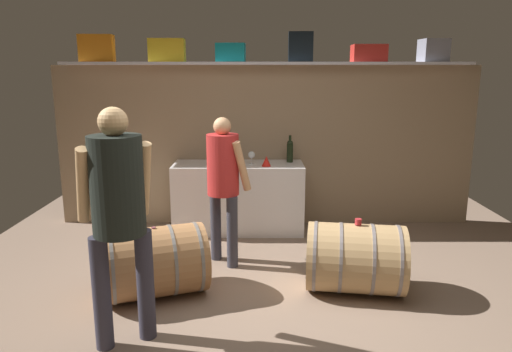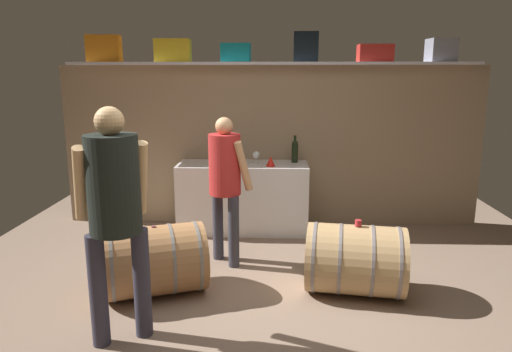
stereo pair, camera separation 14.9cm
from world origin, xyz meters
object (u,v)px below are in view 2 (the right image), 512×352
at_px(toolcase_teal, 236,53).
at_px(work_cabinet, 243,197).
at_px(toolcase_orange, 104,49).
at_px(winemaker_pouring, 115,202).
at_px(wine_barrel_near, 355,260).
at_px(wine_glass, 256,155).
at_px(visitor_tasting, 225,175).
at_px(wine_barrel_far, 155,260).
at_px(toolcase_black, 306,47).
at_px(toolcase_red, 375,53).
at_px(toolcase_yellow, 173,51).
at_px(red_funnel, 270,161).
at_px(tasting_cup, 358,223).
at_px(wine_bottle_dark, 295,151).
at_px(toolcase_grey, 441,50).
at_px(wine_bottle_amber, 231,154).

bearing_deg(toolcase_teal, work_cabinet, -62.24).
height_order(toolcase_orange, winemaker_pouring, toolcase_orange).
distance_m(work_cabinet, wine_barrel_near, 2.01).
relative_size(wine_glass, winemaker_pouring, 0.09).
height_order(winemaker_pouring, visitor_tasting, winemaker_pouring).
relative_size(wine_barrel_near, wine_barrel_far, 0.92).
bearing_deg(toolcase_black, toolcase_red, 2.93).
height_order(toolcase_yellow, wine_glass, toolcase_yellow).
distance_m(toolcase_red, red_funnel, 1.79).
height_order(toolcase_orange, toolcase_teal, toolcase_orange).
distance_m(red_funnel, tasting_cup, 1.73).
distance_m(wine_barrel_far, visitor_tasting, 1.10).
relative_size(work_cabinet, red_funnel, 13.16).
bearing_deg(wine_bottle_dark, winemaker_pouring, -117.77).
xyz_separation_m(wine_barrel_near, winemaker_pouring, (-1.83, -0.81, 0.74)).
relative_size(toolcase_grey, work_cabinet, 0.19).
height_order(work_cabinet, visitor_tasting, visitor_tasting).
distance_m(toolcase_red, toolcase_grey, 0.77).
bearing_deg(toolcase_red, work_cabinet, -171.54).
bearing_deg(wine_bottle_amber, tasting_cup, -50.25).
xyz_separation_m(toolcase_grey, tasting_cup, (-1.23, -1.88, -1.53)).
relative_size(red_funnel, tasting_cup, 2.09).
bearing_deg(winemaker_pouring, wine_bottle_dark, 35.61).
relative_size(toolcase_grey, wine_glass, 1.89).
bearing_deg(toolcase_orange, wine_bottle_amber, -18.48).
bearing_deg(toolcase_yellow, tasting_cup, -45.43).
distance_m(toolcase_grey, wine_glass, 2.51).
xyz_separation_m(red_funnel, visitor_tasting, (-0.44, -0.87, 0.02)).
height_order(toolcase_yellow, work_cabinet, toolcase_yellow).
distance_m(toolcase_black, tasting_cup, 2.48).
relative_size(toolcase_red, wine_barrel_near, 0.43).
xyz_separation_m(work_cabinet, red_funnel, (0.33, -0.15, 0.48)).
bearing_deg(toolcase_yellow, toolcase_red, -1.68).
xyz_separation_m(toolcase_orange, wine_bottle_amber, (1.56, -0.39, -1.22)).
distance_m(toolcase_grey, wine_barrel_far, 4.05).
xyz_separation_m(toolcase_red, wine_bottle_dark, (-0.93, -0.09, -1.16)).
distance_m(toolcase_teal, toolcase_grey, 2.43).
xyz_separation_m(toolcase_teal, wine_bottle_dark, (0.72, -0.09, -1.17)).
bearing_deg(toolcase_red, toolcase_orange, -178.98).
bearing_deg(wine_bottle_dark, red_funnel, -138.93).
bearing_deg(winemaker_pouring, wine_barrel_near, -2.76).
bearing_deg(wine_barrel_near, toolcase_black, 109.39).
height_order(red_funnel, visitor_tasting, visitor_tasting).
height_order(toolcase_teal, work_cabinet, toolcase_teal).
xyz_separation_m(wine_glass, wine_barrel_far, (-0.83, -1.73, -0.64)).
height_order(toolcase_red, toolcase_grey, toolcase_grey).
bearing_deg(toolcase_teal, wine_bottle_dark, -3.23).
distance_m(toolcase_teal, visitor_tasting, 1.74).
bearing_deg(red_funnel, toolcase_yellow, 163.29).
height_order(toolcase_grey, visitor_tasting, toolcase_grey).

